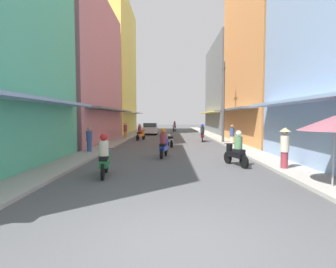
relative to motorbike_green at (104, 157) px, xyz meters
The scene contains 21 objects.
ground_plane 15.43m from the motorbike_green, 80.73° to the left, with size 107.12×107.12×0.00m, color #4C4C4F.
sidewalk_left 15.40m from the motorbike_green, 98.58° to the left, with size 1.50×56.69×0.12m, color #9E9991.
sidewalk_right 16.87m from the motorbike_green, 64.47° to the left, with size 1.50×56.69×0.12m, color #ADA89E.
building_left_mid 15.58m from the motorbike_green, 114.46° to the left, with size 7.05×13.33×12.35m.
building_left_far 28.73m from the motorbike_green, 102.67° to the left, with size 7.05×13.02×17.69m.
building_right_mid 18.12m from the motorbike_green, 48.61° to the left, with size 7.05×11.65×15.71m.
building_right_far 28.48m from the motorbike_green, 66.85° to the left, with size 7.05×13.13×11.81m.
motorbike_green is the anchor object (origin of this frame).
motorbike_white 10.01m from the motorbike_green, 76.30° to the left, with size 0.62×1.79×0.96m.
motorbike_silver 30.06m from the motorbike_green, 84.13° to the left, with size 0.64×1.78×1.58m.
motorbike_black 5.70m from the motorbike_green, 21.27° to the left, with size 0.78×1.73×1.58m.
motorbike_maroon 14.84m from the motorbike_green, 69.14° to the left, with size 0.55×1.81×1.58m.
motorbike_blue 4.97m from the motorbike_green, 65.55° to the left, with size 0.59×1.80×1.58m.
motorbike_orange 15.05m from the motorbike_green, 91.36° to the left, with size 0.77×1.73×1.58m.
parked_car 23.54m from the motorbike_green, 90.12° to the left, with size 1.79×4.11×1.45m.
pedestrian_foreground 7.03m from the motorbike_green, ahead, with size 0.44×0.44×1.75m.
pedestrian_midway 6.53m from the motorbike_green, 111.75° to the left, with size 0.34×0.34×1.60m.
pedestrian_far 12.45m from the motorbike_green, 55.40° to the left, with size 0.34×0.34×1.60m.
pedestrian_crossing 16.47m from the motorbike_green, 96.98° to the left, with size 0.34×0.34×1.67m.
vendor_umbrella 7.53m from the motorbike_green, 13.81° to the right, with size 2.06×2.06×2.21m.
utility_pole 14.10m from the motorbike_green, 60.74° to the left, with size 0.20×1.20×6.64m.
Camera 1 is at (-0.10, -4.33, 2.15)m, focal length 28.07 mm.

